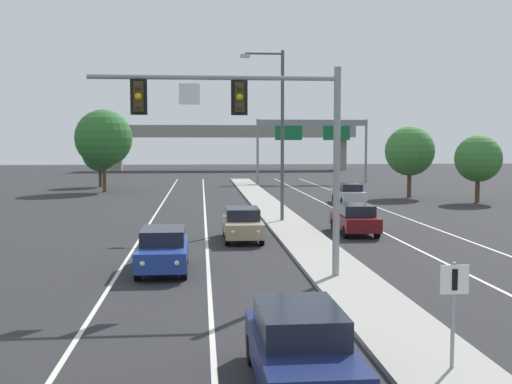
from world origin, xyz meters
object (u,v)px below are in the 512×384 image
at_px(tree_far_right_b, 410,151).
at_px(tree_far_right_a, 478,159).
at_px(car_oncoming_blue, 163,249).
at_px(tree_far_left_b, 104,138).
at_px(car_oncoming_tan, 242,224).
at_px(car_receding_silver, 348,193).
at_px(street_lamp_median, 279,125).
at_px(highway_sign_gantry, 312,131).
at_px(overhead_signal_mast, 257,125).
at_px(car_receding_darkred, 355,219).
at_px(tree_far_left_c, 100,154).
at_px(median_sign_post, 454,299).
at_px(car_oncoming_navy, 300,347).

bearing_deg(tree_far_right_b, tree_far_right_a, -51.54).
distance_m(car_oncoming_blue, tree_far_left_b, 39.25).
xyz_separation_m(car_oncoming_tan, car_receding_silver, (9.47, 17.68, 0.00)).
bearing_deg(street_lamp_median, highway_sign_gantry, 76.88).
bearing_deg(overhead_signal_mast, tree_far_left_b, 105.55).
bearing_deg(highway_sign_gantry, car_receding_darkred, -97.05).
distance_m(tree_far_right_b, tree_far_left_b, 28.60).
relative_size(car_oncoming_blue, car_receding_darkred, 1.00).
distance_m(overhead_signal_mast, tree_far_right_a, 33.49).
bearing_deg(tree_far_left_c, overhead_signal_mast, -75.00).
distance_m(median_sign_post, car_receding_silver, 36.53).
bearing_deg(highway_sign_gantry, tree_far_right_a, -71.15).
xyz_separation_m(car_oncoming_blue, tree_far_left_b, (-7.86, 38.21, 4.37)).
distance_m(street_lamp_median, tree_far_left_c, 35.38).
xyz_separation_m(car_oncoming_tan, tree_far_right_b, (15.99, 22.58, 3.21)).
bearing_deg(highway_sign_gantry, overhead_signal_mast, -102.11).
xyz_separation_m(overhead_signal_mast, car_oncoming_tan, (0.10, 9.14, -4.56)).
distance_m(car_oncoming_tan, car_receding_darkred, 6.17).
bearing_deg(tree_far_left_b, car_oncoming_blue, -78.38).
relative_size(overhead_signal_mast, highway_sign_gantry, 0.64).
height_order(highway_sign_gantry, tree_far_left_b, tree_far_left_b).
bearing_deg(car_oncoming_navy, overhead_signal_mast, 89.97).
bearing_deg(car_oncoming_blue, street_lamp_median, 66.24).
bearing_deg(car_receding_silver, car_oncoming_navy, -104.75).
relative_size(street_lamp_median, car_oncoming_tan, 2.24).
bearing_deg(car_oncoming_navy, car_receding_darkred, 73.27).
relative_size(street_lamp_median, car_receding_silver, 2.23).
bearing_deg(car_receding_silver, car_receding_darkred, -102.21).
bearing_deg(street_lamp_median, overhead_signal_mast, -99.70).
height_order(car_oncoming_navy, car_oncoming_blue, same).
bearing_deg(tree_far_left_b, car_receding_silver, -32.84).
height_order(overhead_signal_mast, street_lamp_median, street_lamp_median).
bearing_deg(car_oncoming_tan, car_receding_darkred, 14.36).
relative_size(car_oncoming_navy, car_oncoming_blue, 1.00).
distance_m(car_oncoming_blue, car_receding_silver, 27.96).
bearing_deg(median_sign_post, car_receding_silver, 79.98).
xyz_separation_m(street_lamp_median, tree_far_right_a, (17.32, 11.13, -2.30)).
distance_m(car_oncoming_tan, tree_far_left_b, 33.36).
xyz_separation_m(car_receding_darkred, tree_far_right_b, (10.01, 21.05, 3.21)).
bearing_deg(car_receding_silver, tree_far_left_b, 147.16).
xyz_separation_m(car_receding_darkred, car_receding_silver, (3.50, 16.15, 0.00)).
relative_size(car_receding_darkred, tree_far_right_b, 0.73).
xyz_separation_m(car_oncoming_blue, car_receding_darkred, (9.41, 8.66, 0.00)).
xyz_separation_m(tree_far_left_b, tree_far_left_c, (-1.52, 7.22, -1.62)).
height_order(car_oncoming_blue, car_oncoming_tan, same).
bearing_deg(median_sign_post, tree_far_right_a, 64.98).
height_order(highway_sign_gantry, tree_far_left_c, highway_sign_gantry).
height_order(car_oncoming_tan, car_receding_darkred, same).
height_order(street_lamp_median, car_oncoming_blue, street_lamp_median).
distance_m(car_oncoming_blue, tree_far_left_c, 46.47).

